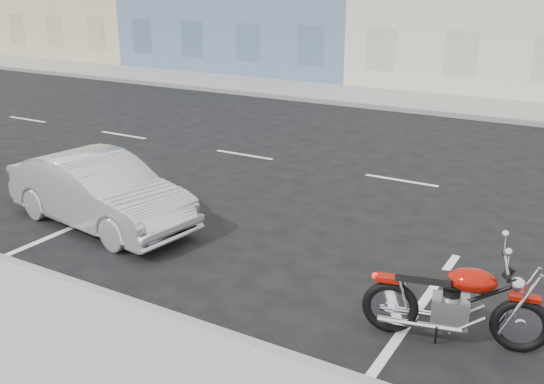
% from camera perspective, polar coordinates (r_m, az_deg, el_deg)
% --- Properties ---
extents(ground, '(120.00, 120.00, 0.00)m').
position_cam_1_polar(ground, '(12.77, 20.55, -0.39)').
color(ground, black).
rests_on(ground, ground).
extents(sidewalk_far, '(80.00, 3.40, 0.15)m').
position_cam_1_polar(sidewalk_far, '(22.15, 12.15, 8.47)').
color(sidewalk_far, gray).
rests_on(sidewalk_far, ground).
extents(curb_near, '(80.00, 0.12, 0.16)m').
position_cam_1_polar(curb_near, '(9.36, -21.38, -7.05)').
color(curb_near, gray).
rests_on(curb_near, ground).
extents(curb_far, '(80.00, 0.12, 0.16)m').
position_cam_1_polar(curb_far, '(20.57, 10.59, 7.79)').
color(curb_far, gray).
rests_on(curb_far, ground).
extents(motorcycle, '(2.09, 0.85, 1.07)m').
position_cam_1_polar(motorcycle, '(7.46, 22.70, -10.55)').
color(motorcycle, black).
rests_on(motorcycle, ground).
extents(sedan_silver, '(3.87, 1.79, 1.23)m').
position_cam_1_polar(sedan_silver, '(10.78, -15.91, 0.07)').
color(sedan_silver, '#B0B1B8').
rests_on(sedan_silver, ground).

